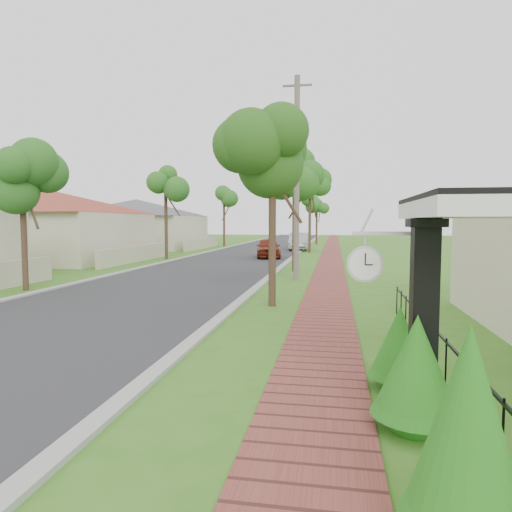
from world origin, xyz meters
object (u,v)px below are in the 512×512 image
Objects in this scene: parked_car_red at (268,248)px; near_tree at (272,159)px; porch_post at (423,334)px; station_clock at (366,262)px; utility_pole at (297,178)px; parked_car_white at (299,242)px.

parked_car_red is 0.74× the size of near_tree.
porch_post is 2.95× the size of station_clock.
near_tree is at bearing 110.93° from porch_post.
utility_pole reaches higher than porch_post.
utility_pole reaches higher than station_clock.
station_clock is (4.89, -24.84, 1.28)m from parked_car_red.
station_clock reaches higher than parked_car_red.
parked_car_white is 26.86m from near_tree.
porch_post reaches higher than parked_car_white.
parked_car_white is at bearing 71.44° from parked_car_red.
station_clock is at bearing 148.69° from porch_post.
parked_car_white reaches higher than parked_car_red.
station_clock is at bearing -72.71° from near_tree.
parked_car_red is 0.47× the size of utility_pole.
near_tree reaches higher than station_clock.
parked_car_red is at bearing 103.85° from utility_pole.
near_tree is at bearing -90.94° from parked_car_red.
parked_car_red is 8.94m from parked_car_white.
near_tree is at bearing -89.43° from parked_car_white.
near_tree is 7.77m from station_clock.
near_tree is (2.69, -17.77, 3.60)m from parked_car_red.
porch_post reaches higher than station_clock.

